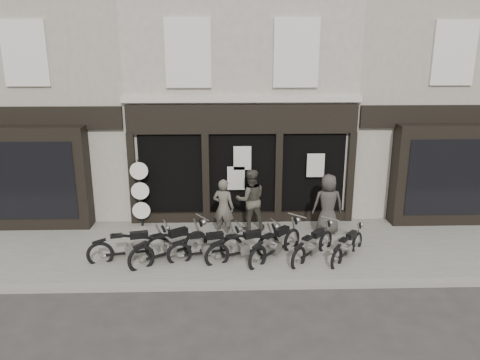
{
  "coord_description": "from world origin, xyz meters",
  "views": [
    {
      "loc": [
        -0.49,
        -11.33,
        5.61
      ],
      "look_at": [
        -0.11,
        1.6,
        1.89
      ],
      "focal_mm": 35.0,
      "sensor_mm": 36.0,
      "label": 1
    }
  ],
  "objects_px": {
    "motorcycle_0": "(131,249)",
    "man_left": "(223,208)",
    "motorcycle_3": "(244,248)",
    "motorcycle_5": "(313,247)",
    "motorcycle_6": "(348,248)",
    "man_right": "(328,204)",
    "motorcycle_4": "(276,246)",
    "advert_sign_post": "(141,196)",
    "motorcycle_2": "(207,249)",
    "motorcycle_1": "(170,248)",
    "man_centre": "(251,200)"
  },
  "relations": [
    {
      "from": "motorcycle_2",
      "to": "motorcycle_3",
      "type": "relative_size",
      "value": 0.99
    },
    {
      "from": "man_left",
      "to": "motorcycle_2",
      "type": "bearing_deg",
      "value": 92.42
    },
    {
      "from": "motorcycle_3",
      "to": "motorcycle_5",
      "type": "distance_m",
      "value": 1.86
    },
    {
      "from": "motorcycle_0",
      "to": "man_left",
      "type": "relative_size",
      "value": 1.24
    },
    {
      "from": "motorcycle_2",
      "to": "motorcycle_6",
      "type": "xyz_separation_m",
      "value": [
        3.79,
        -0.02,
        -0.03
      ]
    },
    {
      "from": "motorcycle_3",
      "to": "man_right",
      "type": "height_order",
      "value": "man_right"
    },
    {
      "from": "motorcycle_2",
      "to": "motorcycle_0",
      "type": "bearing_deg",
      "value": 164.13
    },
    {
      "from": "motorcycle_3",
      "to": "man_left",
      "type": "xyz_separation_m",
      "value": [
        -0.55,
        1.63,
        0.58
      ]
    },
    {
      "from": "motorcycle_2",
      "to": "motorcycle_1",
      "type": "bearing_deg",
      "value": 168.21
    },
    {
      "from": "motorcycle_1",
      "to": "motorcycle_2",
      "type": "xyz_separation_m",
      "value": [
        0.96,
        0.06,
        -0.05
      ]
    },
    {
      "from": "motorcycle_5",
      "to": "advert_sign_post",
      "type": "relative_size",
      "value": 0.74
    },
    {
      "from": "man_centre",
      "to": "motorcycle_5",
      "type": "bearing_deg",
      "value": 120.22
    },
    {
      "from": "man_centre",
      "to": "motorcycle_6",
      "type": "bearing_deg",
      "value": 132.82
    },
    {
      "from": "motorcycle_5",
      "to": "motorcycle_6",
      "type": "distance_m",
      "value": 0.93
    },
    {
      "from": "man_left",
      "to": "motorcycle_0",
      "type": "bearing_deg",
      "value": 50.57
    },
    {
      "from": "motorcycle_0",
      "to": "motorcycle_6",
      "type": "xyz_separation_m",
      "value": [
        5.81,
        -0.03,
        -0.05
      ]
    },
    {
      "from": "motorcycle_0",
      "to": "motorcycle_1",
      "type": "bearing_deg",
      "value": -17.75
    },
    {
      "from": "motorcycle_0",
      "to": "motorcycle_6",
      "type": "relative_size",
      "value": 1.33
    },
    {
      "from": "motorcycle_4",
      "to": "motorcycle_5",
      "type": "bearing_deg",
      "value": -48.27
    },
    {
      "from": "motorcycle_5",
      "to": "advert_sign_post",
      "type": "bearing_deg",
      "value": 105.62
    },
    {
      "from": "man_left",
      "to": "man_centre",
      "type": "distance_m",
      "value": 0.97
    },
    {
      "from": "motorcycle_3",
      "to": "man_right",
      "type": "xyz_separation_m",
      "value": [
        2.58,
        1.71,
        0.63
      ]
    },
    {
      "from": "man_right",
      "to": "advert_sign_post",
      "type": "xyz_separation_m",
      "value": [
        -5.71,
        0.75,
        0.07
      ]
    },
    {
      "from": "motorcycle_1",
      "to": "motorcycle_6",
      "type": "distance_m",
      "value": 4.75
    },
    {
      "from": "motorcycle_5",
      "to": "motorcycle_3",
      "type": "bearing_deg",
      "value": 133.26
    },
    {
      "from": "motorcycle_0",
      "to": "motorcycle_3",
      "type": "bearing_deg",
      "value": -14.84
    },
    {
      "from": "motorcycle_1",
      "to": "man_left",
      "type": "distance_m",
      "value": 2.23
    },
    {
      "from": "motorcycle_2",
      "to": "advert_sign_post",
      "type": "distance_m",
      "value": 3.3
    },
    {
      "from": "motorcycle_0",
      "to": "man_left",
      "type": "bearing_deg",
      "value": 18.7
    },
    {
      "from": "motorcycle_4",
      "to": "motorcycle_5",
      "type": "height_order",
      "value": "motorcycle_4"
    },
    {
      "from": "motorcycle_5",
      "to": "motorcycle_6",
      "type": "height_order",
      "value": "motorcycle_5"
    },
    {
      "from": "motorcycle_4",
      "to": "man_centre",
      "type": "height_order",
      "value": "man_centre"
    },
    {
      "from": "motorcycle_2",
      "to": "motorcycle_3",
      "type": "xyz_separation_m",
      "value": [
        1.0,
        -0.05,
        0.02
      ]
    },
    {
      "from": "motorcycle_6",
      "to": "man_centre",
      "type": "distance_m",
      "value": 3.35
    },
    {
      "from": "man_left",
      "to": "motorcycle_1",
      "type": "bearing_deg",
      "value": 67.53
    },
    {
      "from": "motorcycle_0",
      "to": "motorcycle_5",
      "type": "height_order",
      "value": "motorcycle_0"
    },
    {
      "from": "man_centre",
      "to": "motorcycle_2",
      "type": "bearing_deg",
      "value": 50.93
    },
    {
      "from": "motorcycle_4",
      "to": "motorcycle_6",
      "type": "height_order",
      "value": "motorcycle_4"
    },
    {
      "from": "motorcycle_2",
      "to": "man_right",
      "type": "distance_m",
      "value": 3.99
    },
    {
      "from": "motorcycle_4",
      "to": "man_right",
      "type": "bearing_deg",
      "value": -3.38
    },
    {
      "from": "motorcycle_1",
      "to": "motorcycle_4",
      "type": "bearing_deg",
      "value": -32.49
    },
    {
      "from": "motorcycle_0",
      "to": "man_left",
      "type": "distance_m",
      "value": 2.98
    },
    {
      "from": "motorcycle_1",
      "to": "motorcycle_4",
      "type": "xyz_separation_m",
      "value": [
        2.82,
        0.11,
        -0.03
      ]
    },
    {
      "from": "motorcycle_4",
      "to": "motorcycle_5",
      "type": "relative_size",
      "value": 1.06
    },
    {
      "from": "motorcycle_1",
      "to": "man_centre",
      "type": "height_order",
      "value": "man_centre"
    },
    {
      "from": "motorcycle_2",
      "to": "advert_sign_post",
      "type": "bearing_deg",
      "value": 116.01
    },
    {
      "from": "motorcycle_4",
      "to": "man_right",
      "type": "distance_m",
      "value": 2.44
    },
    {
      "from": "motorcycle_0",
      "to": "man_centre",
      "type": "distance_m",
      "value": 3.94
    },
    {
      "from": "motorcycle_6",
      "to": "man_right",
      "type": "height_order",
      "value": "man_right"
    },
    {
      "from": "motorcycle_4",
      "to": "advert_sign_post",
      "type": "height_order",
      "value": "advert_sign_post"
    }
  ]
}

